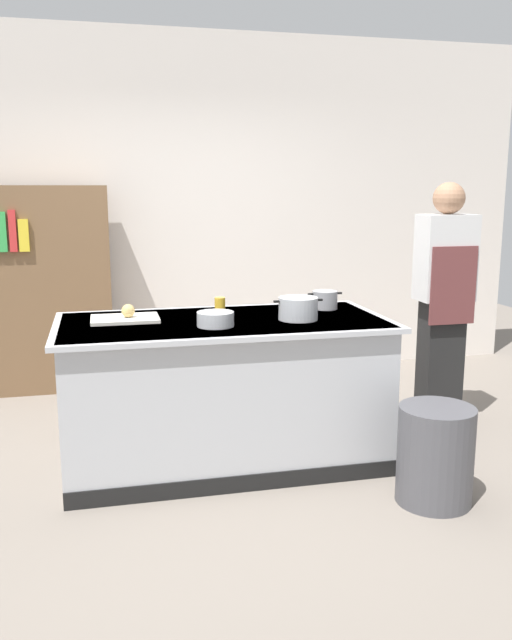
% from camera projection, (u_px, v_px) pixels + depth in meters
% --- Properties ---
extents(ground_plane, '(10.00, 10.00, 0.00)m').
position_uv_depth(ground_plane, '(225.00, 461.00, 4.15)').
color(ground_plane, slate).
extents(back_wall, '(6.40, 0.12, 3.00)m').
position_uv_depth(back_wall, '(179.00, 209.00, 5.86)').
color(back_wall, silver).
rests_on(back_wall, ground_plane).
extents(counter_island, '(1.98, 0.98, 0.90)m').
position_uv_depth(counter_island, '(224.00, 389.00, 4.06)').
color(counter_island, '#B7BABF').
rests_on(counter_island, ground_plane).
extents(cutting_board, '(0.40, 0.28, 0.02)m').
position_uv_depth(cutting_board, '(125.00, 319.00, 3.96)').
color(cutting_board, silver).
rests_on(cutting_board, counter_island).
extents(onion, '(0.08, 0.08, 0.08)m').
position_uv_depth(onion, '(128.00, 311.00, 3.94)').
color(onion, tan).
rests_on(onion, cutting_board).
extents(stock_pot, '(0.30, 0.24, 0.14)m').
position_uv_depth(stock_pot, '(298.00, 308.00, 3.98)').
color(stock_pot, '#B7BABF').
rests_on(stock_pot, counter_island).
extents(sauce_pan, '(0.23, 0.16, 0.12)m').
position_uv_depth(sauce_pan, '(325.00, 300.00, 4.33)').
color(sauce_pan, '#99999E').
rests_on(sauce_pan, counter_island).
extents(mixing_bowl, '(0.21, 0.21, 0.08)m').
position_uv_depth(mixing_bowl, '(215.00, 319.00, 3.79)').
color(mixing_bowl, '#B7BABF').
rests_on(mixing_bowl, counter_island).
extents(juice_cup, '(0.07, 0.07, 0.10)m').
position_uv_depth(juice_cup, '(220.00, 305.00, 4.19)').
color(juice_cup, yellow).
rests_on(juice_cup, counter_island).
extents(trash_bin, '(0.41, 0.41, 0.54)m').
position_uv_depth(trash_bin, '(435.00, 455.00, 3.56)').
color(trash_bin, '#4C4C51').
rests_on(trash_bin, ground_plane).
extents(person_chef, '(0.38, 0.25, 1.72)m').
position_uv_depth(person_chef, '(444.00, 298.00, 4.68)').
color(person_chef, black).
rests_on(person_chef, ground_plane).
extents(bookshelf, '(1.10, 0.31, 1.70)m').
position_uv_depth(bookshelf, '(42.00, 290.00, 5.44)').
color(bookshelf, brown).
rests_on(bookshelf, ground_plane).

